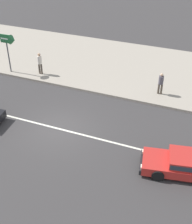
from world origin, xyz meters
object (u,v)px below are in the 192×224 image
object	(u,v)px
arrow_signboard	(11,42)
pedestrian_near_clock	(40,62)
sedan_red_2	(185,164)
pedestrian_by_shop	(161,82)

from	to	relation	value
arrow_signboard	pedestrian_near_clock	bearing A→B (deg)	17.66
sedan_red_2	pedestrian_near_clock	xyz separation A→B (m)	(-12.10, 6.62, 0.61)
arrow_signboard	pedestrian_by_shop	world-z (taller)	arrow_signboard
pedestrian_by_shop	sedan_red_2	bearing A→B (deg)	-68.30
pedestrian_near_clock	pedestrian_by_shop	distance (m)	9.31
pedestrian_near_clock	arrow_signboard	bearing A→B (deg)	-162.34
sedan_red_2	pedestrian_by_shop	world-z (taller)	pedestrian_by_shop
pedestrian_near_clock	pedestrian_by_shop	bearing A→B (deg)	2.46
sedan_red_2	arrow_signboard	world-z (taller)	arrow_signboard
sedan_red_2	pedestrian_by_shop	bearing A→B (deg)	111.70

